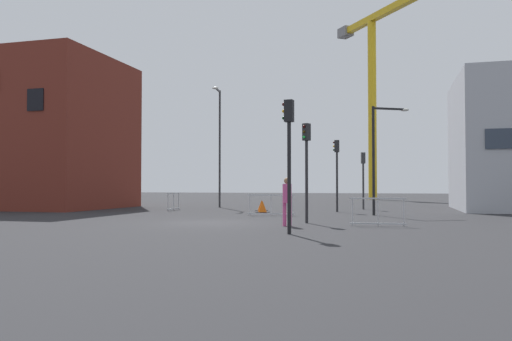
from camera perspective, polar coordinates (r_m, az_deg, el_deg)
name	(u,v)px	position (r m, az deg, el deg)	size (l,w,h in m)	color
ground	(209,223)	(21.08, -5.28, -5.87)	(160.00, 160.00, 0.00)	#28282B
brick_building	(41,134)	(37.59, -22.96, 3.74)	(10.36, 8.96, 10.00)	maroon
construction_crane	(374,73)	(57.43, 13.13, 10.63)	(11.31, 14.49, 20.32)	gold
streetlamp_tall	(219,139)	(35.46, -4.15, 3.56)	(0.52, 1.75, 8.20)	#2D2D30
streetlamp_short	(379,148)	(27.03, 13.65, 2.46)	(1.87, 1.08, 5.63)	black
traffic_light_verge	(363,171)	(33.18, 11.94, -0.04)	(0.30, 0.39, 3.64)	#2D2D30
traffic_light_crosswalk	(337,164)	(29.90, 9.06, 0.74)	(0.38, 0.26, 4.17)	#232326
traffic_light_corner	(289,144)	(16.18, 3.71, 2.94)	(0.38, 0.26, 4.26)	black
traffic_light_median	(306,156)	(20.89, 5.68, 1.60)	(0.34, 0.39, 4.08)	#232326
pedestrian_walking	(287,198)	(19.25, 3.51, -3.06)	(0.34, 0.34, 1.84)	#D14C8C
safety_barrier_front	(173,201)	(31.93, -9.24, -3.41)	(0.26, 2.20, 1.08)	#9EA0A5
safety_barrier_right_run	(271,205)	(25.83, 1.70, -3.84)	(2.41, 0.35, 1.08)	#B2B5BA
safety_barrier_rear	(378,211)	(19.74, 13.52, -4.48)	(2.09, 0.20, 1.08)	#B2B5BA
traffic_cone_orange	(263,207)	(28.74, 0.74, -4.12)	(0.67, 0.67, 0.67)	black
traffic_cone_by_barrier	(262,206)	(30.67, 0.63, -3.99)	(0.64, 0.64, 0.65)	black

